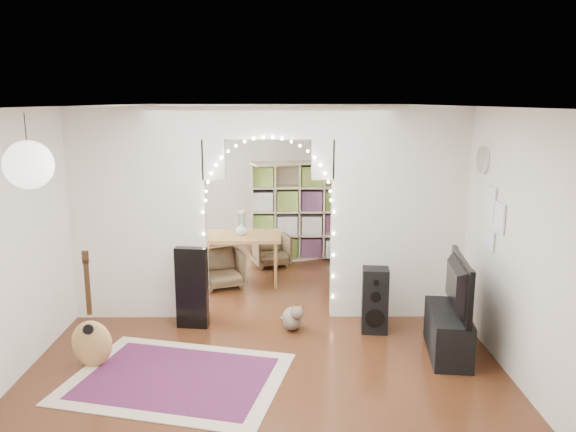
{
  "coord_description": "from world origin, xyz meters",
  "views": [
    {
      "loc": [
        0.19,
        -7.0,
        2.77
      ],
      "look_at": [
        0.25,
        0.3,
        1.26
      ],
      "focal_mm": 35.0,
      "sensor_mm": 36.0,
      "label": 1
    }
  ],
  "objects_px": {
    "media_console": "(448,333)",
    "dining_chair_right": "(271,250)",
    "floor_speaker": "(375,300)",
    "bookcase": "(299,210)",
    "dining_chair_left": "(222,268)",
    "dining_table": "(242,239)",
    "acoustic_guitar": "(90,325)"
  },
  "relations": [
    {
      "from": "media_console",
      "to": "dining_chair_right",
      "type": "distance_m",
      "value": 4.01
    },
    {
      "from": "floor_speaker",
      "to": "bookcase",
      "type": "distance_m",
      "value": 3.41
    },
    {
      "from": "dining_chair_left",
      "to": "media_console",
      "type": "bearing_deg",
      "value": -61.22
    },
    {
      "from": "dining_chair_right",
      "to": "dining_table",
      "type": "bearing_deg",
      "value": -132.48
    },
    {
      "from": "media_console",
      "to": "dining_chair_left",
      "type": "distance_m",
      "value": 3.61
    },
    {
      "from": "acoustic_guitar",
      "to": "bookcase",
      "type": "distance_m",
      "value": 4.79
    },
    {
      "from": "dining_chair_right",
      "to": "dining_chair_left",
      "type": "bearing_deg",
      "value": -140.06
    },
    {
      "from": "acoustic_guitar",
      "to": "dining_chair_left",
      "type": "bearing_deg",
      "value": 58.45
    },
    {
      "from": "acoustic_guitar",
      "to": "dining_chair_right",
      "type": "height_order",
      "value": "acoustic_guitar"
    },
    {
      "from": "media_console",
      "to": "dining_chair_left",
      "type": "height_order",
      "value": "dining_chair_left"
    },
    {
      "from": "bookcase",
      "to": "floor_speaker",
      "type": "bearing_deg",
      "value": -96.6
    },
    {
      "from": "bookcase",
      "to": "dining_chair_right",
      "type": "distance_m",
      "value": 0.9
    },
    {
      "from": "bookcase",
      "to": "acoustic_guitar",
      "type": "bearing_deg",
      "value": -139.51
    },
    {
      "from": "media_console",
      "to": "dining_table",
      "type": "relative_size",
      "value": 0.83
    },
    {
      "from": "floor_speaker",
      "to": "acoustic_guitar",
      "type": "bearing_deg",
      "value": -157.8
    },
    {
      "from": "bookcase",
      "to": "dining_table",
      "type": "height_order",
      "value": "bookcase"
    },
    {
      "from": "dining_chair_left",
      "to": "dining_chair_right",
      "type": "bearing_deg",
      "value": 36.45
    },
    {
      "from": "media_console",
      "to": "dining_chair_left",
      "type": "xyz_separation_m",
      "value": [
        -2.75,
        2.34,
        0.03
      ]
    },
    {
      "from": "floor_speaker",
      "to": "bookcase",
      "type": "relative_size",
      "value": 0.46
    },
    {
      "from": "floor_speaker",
      "to": "dining_table",
      "type": "distance_m",
      "value": 2.61
    },
    {
      "from": "floor_speaker",
      "to": "dining_chair_left",
      "type": "bearing_deg",
      "value": 146.04
    },
    {
      "from": "acoustic_guitar",
      "to": "dining_table",
      "type": "distance_m",
      "value": 3.15
    },
    {
      "from": "acoustic_guitar",
      "to": "dining_chair_right",
      "type": "xyz_separation_m",
      "value": [
        1.8,
        3.74,
        -0.2
      ]
    },
    {
      "from": "media_console",
      "to": "floor_speaker",
      "type": "bearing_deg",
      "value": 145.62
    },
    {
      "from": "acoustic_guitar",
      "to": "media_console",
      "type": "relative_size",
      "value": 1.08
    },
    {
      "from": "dining_table",
      "to": "acoustic_guitar",
      "type": "bearing_deg",
      "value": -116.79
    },
    {
      "from": "acoustic_guitar",
      "to": "bookcase",
      "type": "height_order",
      "value": "bookcase"
    },
    {
      "from": "dining_chair_right",
      "to": "acoustic_guitar",
      "type": "bearing_deg",
      "value": -133.06
    },
    {
      "from": "floor_speaker",
      "to": "bookcase",
      "type": "height_order",
      "value": "bookcase"
    },
    {
      "from": "dining_chair_right",
      "to": "bookcase",
      "type": "bearing_deg",
      "value": 24.77
    },
    {
      "from": "dining_chair_left",
      "to": "bookcase",
      "type": "bearing_deg",
      "value": 31.38
    },
    {
      "from": "bookcase",
      "to": "dining_table",
      "type": "relative_size",
      "value": 1.43
    }
  ]
}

